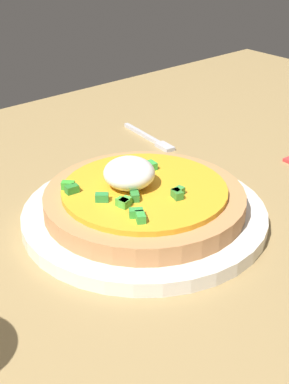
# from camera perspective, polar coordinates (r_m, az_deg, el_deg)

# --- Properties ---
(dining_table) EXTENTS (1.17, 0.72, 0.02)m
(dining_table) POSITION_cam_1_polar(r_m,az_deg,el_deg) (0.65, 1.65, -0.23)
(dining_table) COLOR #957A4B
(dining_table) RESTS_ON ground
(plate) EXTENTS (0.25, 0.25, 0.01)m
(plate) POSITION_cam_1_polar(r_m,az_deg,el_deg) (0.58, 0.00, -2.39)
(plate) COLOR silver
(plate) RESTS_ON dining_table
(pizza) EXTENTS (0.21, 0.21, 0.06)m
(pizza) POSITION_cam_1_polar(r_m,az_deg,el_deg) (0.57, -0.13, -0.53)
(pizza) COLOR #B87F4E
(pizza) RESTS_ON plate
(fork) EXTENTS (0.02, 0.11, 0.00)m
(fork) POSITION_cam_1_polar(r_m,az_deg,el_deg) (0.77, 0.74, 5.42)
(fork) COLOR #B7B7BC
(fork) RESTS_ON dining_table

